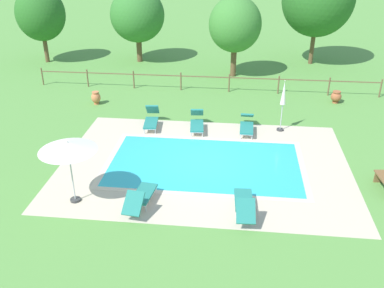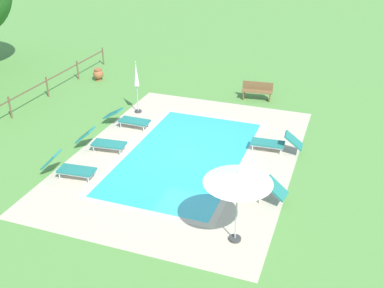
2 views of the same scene
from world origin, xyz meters
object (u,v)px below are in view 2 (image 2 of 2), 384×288
sun_lounger_south_near_corner (102,142)px  patio_umbrella_open_foreground (238,178)px  patio_umbrella_closed_row_west (136,79)px  sun_lounger_north_far (128,119)px  wooden_bench_lawn_side (257,90)px  sun_lounger_north_mid (255,188)px  terracotta_urn_near_fence (98,74)px  sun_lounger_south_far (69,167)px  sun_lounger_north_near_steps (275,143)px

sun_lounger_south_near_corner → patio_umbrella_open_foreground: 7.50m
patio_umbrella_closed_row_west → sun_lounger_north_far: bearing=-169.7°
sun_lounger_north_far → sun_lounger_south_near_corner: sun_lounger_south_near_corner is taller
sun_lounger_north_far → patio_umbrella_open_foreground: patio_umbrella_open_foreground is taller
sun_lounger_south_near_corner → wooden_bench_lawn_side: size_ratio=1.31×
sun_lounger_south_near_corner → sun_lounger_north_far: bearing=0.5°
sun_lounger_north_mid → sun_lounger_south_near_corner: size_ratio=1.02×
terracotta_urn_near_fence → sun_lounger_south_near_corner: bearing=-149.2°
sun_lounger_south_far → patio_umbrella_closed_row_west: 6.20m
sun_lounger_north_mid → sun_lounger_north_far: 7.35m
patio_umbrella_open_foreground → patio_umbrella_closed_row_west: size_ratio=0.94×
sun_lounger_north_mid → sun_lounger_north_near_steps: bearing=-0.3°
sun_lounger_south_far → patio_umbrella_open_foreground: (-1.41, -6.44, 1.71)m
patio_umbrella_open_foreground → terracotta_urn_near_fence: 15.19m
sun_lounger_north_mid → patio_umbrella_closed_row_west: patio_umbrella_closed_row_west is taller
sun_lounger_north_near_steps → patio_umbrella_closed_row_west: 7.05m
sun_lounger_south_far → wooden_bench_lawn_side: 10.59m
sun_lounger_north_near_steps → sun_lounger_south_far: (-4.39, 6.50, 0.01)m
sun_lounger_north_far → patio_umbrella_open_foreground: size_ratio=0.89×
patio_umbrella_closed_row_west → wooden_bench_lawn_side: size_ratio=1.59×
sun_lounger_north_far → wooden_bench_lawn_side: (5.02, -4.58, 0.11)m
sun_lounger_north_far → wooden_bench_lawn_side: 6.80m
patio_umbrella_closed_row_west → terracotta_urn_near_fence: 5.27m
sun_lounger_north_near_steps → wooden_bench_lawn_side: wooden_bench_lawn_side is taller
patio_umbrella_closed_row_west → wooden_bench_lawn_side: bearing=-54.7°
patio_umbrella_closed_row_west → wooden_bench_lawn_side: 6.08m
sun_lounger_north_far → terracotta_urn_near_fence: (4.82, 4.24, -0.00)m
sun_lounger_north_near_steps → sun_lounger_south_far: sun_lounger_south_far is taller
sun_lounger_north_near_steps → sun_lounger_south_near_corner: size_ratio=1.00×
sun_lounger_north_far → patio_umbrella_closed_row_west: patio_umbrella_closed_row_west is taller
sun_lounger_north_mid → patio_umbrella_open_foreground: 2.90m
sun_lounger_north_near_steps → patio_umbrella_open_foreground: patio_umbrella_open_foreground is taller
sun_lounger_north_mid → sun_lounger_south_near_corner: (1.26, 6.41, 0.00)m
sun_lounger_north_far → sun_lounger_south_near_corner: 2.32m
sun_lounger_north_near_steps → sun_lounger_north_mid: sun_lounger_north_mid is taller
sun_lounger_north_far → sun_lounger_south_far: sun_lounger_south_far is taller
sun_lounger_north_mid → sun_lounger_south_far: size_ratio=1.04×
terracotta_urn_near_fence → patio_umbrella_open_foreground: bearing=-135.3°
patio_umbrella_open_foreground → wooden_bench_lawn_side: bearing=9.3°
sun_lounger_north_near_steps → sun_lounger_north_mid: 3.46m
sun_lounger_north_far → patio_umbrella_closed_row_west: bearing=10.3°
sun_lounger_north_near_steps → terracotta_urn_near_fence: size_ratio=3.07×
sun_lounger_south_near_corner → patio_umbrella_closed_row_west: 4.10m
sun_lounger_north_near_steps → terracotta_urn_near_fence: bearing=65.2°
sun_lounger_north_mid → sun_lounger_north_far: bearing=60.9°
wooden_bench_lawn_side → terracotta_urn_near_fence: (-0.20, 8.82, -0.11)m
sun_lounger_north_near_steps → patio_umbrella_closed_row_west: size_ratio=0.82×
sun_lounger_north_far → sun_lounger_north_mid: bearing=-119.1°
sun_lounger_north_mid → terracotta_urn_near_fence: size_ratio=3.11×
patio_umbrella_closed_row_west → sun_lounger_north_mid: bearing=-127.5°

